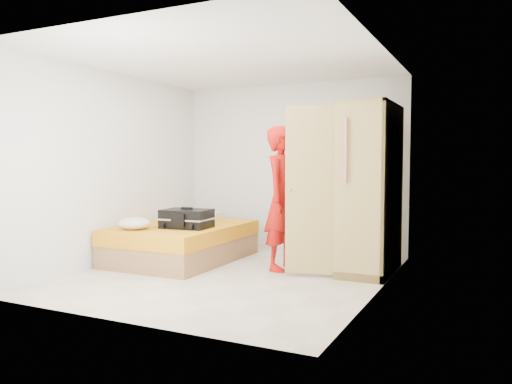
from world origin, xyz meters
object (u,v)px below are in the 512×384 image
at_px(person, 283,198).
at_px(wardrobe, 366,193).
at_px(suitcase, 187,219).
at_px(round_cushion, 135,223).
at_px(bed, 182,242).

bearing_deg(person, wardrobe, -70.60).
height_order(suitcase, round_cushion, suitcase).
xyz_separation_m(bed, wardrobe, (2.50, 0.34, 0.75)).
distance_m(person, suitcase, 1.35).
relative_size(wardrobe, person, 1.14).
xyz_separation_m(person, suitcase, (-1.28, -0.31, -0.30)).
distance_m(bed, suitcase, 0.50).
relative_size(bed, wardrobe, 0.96).
xyz_separation_m(wardrobe, person, (-0.99, -0.27, -0.08)).
height_order(person, suitcase, person).
xyz_separation_m(bed, person, (1.51, 0.07, 0.67)).
distance_m(bed, person, 1.65).
bearing_deg(wardrobe, bed, -172.17).
bearing_deg(suitcase, person, 8.90).
bearing_deg(round_cushion, wardrobe, 19.77).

